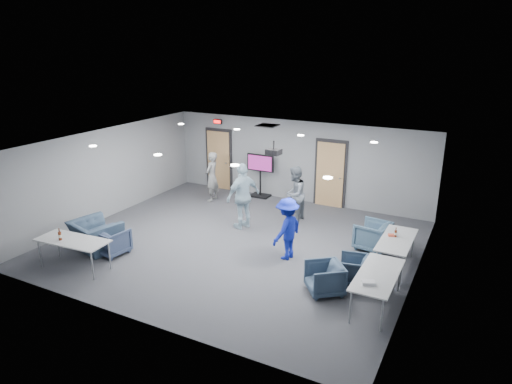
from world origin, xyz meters
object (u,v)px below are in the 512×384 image
at_px(person_c, 243,196).
at_px(chair_front_b, 96,235).
at_px(person_b, 294,194).
at_px(person_d, 287,229).
at_px(chair_front_a, 112,241).
at_px(table_right_a, 397,241).
at_px(chair_right_a, 373,236).
at_px(person_a, 212,177).
at_px(bottle_front, 60,236).
at_px(chair_right_c, 325,278).
at_px(projector, 274,152).
at_px(chair_right_b, 355,270).
at_px(table_right_b, 378,276).
at_px(bottle_right, 396,233).
at_px(tv_stand, 260,173).
at_px(table_front_left, 73,242).

height_order(person_c, chair_front_b, person_c).
xyz_separation_m(person_b, person_d, (0.80, -2.36, -0.07)).
relative_size(chair_front_a, table_right_a, 0.43).
xyz_separation_m(person_b, chair_right_a, (2.55, -0.87, -0.47)).
relative_size(person_a, bottle_front, 5.69).
height_order(person_d, bottle_front, person_d).
relative_size(chair_right_c, chair_front_a, 1.00).
bearing_deg(chair_right_a, chair_right_c, 1.51).
height_order(table_right_a, projector, projector).
height_order(person_a, table_right_a, person_a).
xyz_separation_m(chair_right_b, table_right_b, (0.65, -0.73, 0.37)).
height_order(chair_right_a, chair_front_b, chair_front_b).
bearing_deg(chair_right_a, person_c, -76.55).
distance_m(chair_right_c, table_right_a, 2.19).
relative_size(person_d, chair_right_a, 1.91).
distance_m(chair_front_b, bottle_right, 7.47).
distance_m(table_right_a, bottle_front, 7.83).
height_order(chair_front_a, projector, projector).
xyz_separation_m(person_a, table_right_a, (6.47, -2.13, -0.15)).
bearing_deg(chair_front_b, bottle_front, 109.77).
relative_size(chair_right_b, table_right_a, 0.41).
distance_m(bottle_front, tv_stand, 7.10).
height_order(table_right_a, bottle_right, bottle_right).
bearing_deg(table_right_a, tv_stand, 58.14).
bearing_deg(tv_stand, bottle_right, -31.22).
bearing_deg(chair_right_b, bottle_right, 144.45).
bearing_deg(chair_right_c, chair_front_a, -121.09).
xyz_separation_m(person_c, bottle_right, (4.32, -0.41, -0.14)).
height_order(person_c, chair_right_b, person_c).
relative_size(person_a, bottle_right, 7.12).
height_order(chair_right_b, chair_front_a, chair_front_a).
distance_m(person_b, chair_right_a, 2.74).
height_order(chair_right_b, bottle_right, bottle_right).
relative_size(person_c, projector, 5.04).
relative_size(chair_front_b, bottle_right, 5.01).
bearing_deg(table_right_b, person_c, 61.07).
bearing_deg(table_right_b, table_front_left, 103.49).
distance_m(table_right_a, projector, 3.76).
bearing_deg(table_right_b, person_d, 64.43).
relative_size(table_right_b, tv_stand, 1.20).
bearing_deg(table_right_b, chair_front_a, 95.34).
distance_m(table_right_a, bottle_right, 0.19).
bearing_deg(person_d, tv_stand, -134.62).
distance_m(person_a, table_front_left, 5.64).
relative_size(chair_right_b, chair_right_c, 0.94).
relative_size(chair_front_a, tv_stand, 0.50).
distance_m(person_b, chair_front_a, 5.27).
relative_size(chair_front_b, table_right_b, 0.65).
xyz_separation_m(chair_front_b, table_right_b, (7.04, 0.61, 0.30)).
relative_size(person_a, tv_stand, 1.11).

